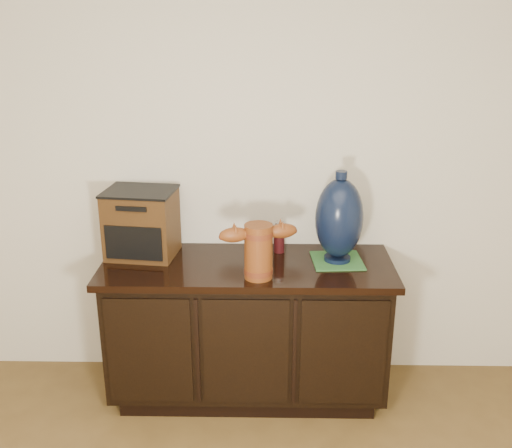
{
  "coord_description": "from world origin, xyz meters",
  "views": [
    {
      "loc": [
        0.09,
        -0.52,
        1.94
      ],
      "look_at": [
        0.04,
        2.18,
        0.98
      ],
      "focal_mm": 42.0,
      "sensor_mm": 36.0,
      "label": 1
    }
  ],
  "objects_px": {
    "tv_radio": "(142,223)",
    "lamp_base": "(339,219)",
    "sideboard": "(248,328)",
    "terracotta_vessel": "(258,248)",
    "spray_can": "(279,237)"
  },
  "relations": [
    {
      "from": "tv_radio",
      "to": "lamp_base",
      "type": "bearing_deg",
      "value": 2.95
    },
    {
      "from": "terracotta_vessel",
      "to": "lamp_base",
      "type": "bearing_deg",
      "value": 12.48
    },
    {
      "from": "lamp_base",
      "to": "sideboard",
      "type": "bearing_deg",
      "value": -175.3
    },
    {
      "from": "spray_can",
      "to": "terracotta_vessel",
      "type": "bearing_deg",
      "value": -107.73
    },
    {
      "from": "lamp_base",
      "to": "spray_can",
      "type": "relative_size",
      "value": 2.78
    },
    {
      "from": "lamp_base",
      "to": "spray_can",
      "type": "distance_m",
      "value": 0.35
    },
    {
      "from": "sideboard",
      "to": "lamp_base",
      "type": "distance_m",
      "value": 0.75
    },
    {
      "from": "tv_radio",
      "to": "spray_can",
      "type": "relative_size",
      "value": 2.28
    },
    {
      "from": "tv_radio",
      "to": "spray_can",
      "type": "bearing_deg",
      "value": 11.13
    },
    {
      "from": "tv_radio",
      "to": "lamp_base",
      "type": "height_order",
      "value": "lamp_base"
    },
    {
      "from": "sideboard",
      "to": "terracotta_vessel",
      "type": "bearing_deg",
      "value": -70.47
    },
    {
      "from": "terracotta_vessel",
      "to": "tv_radio",
      "type": "distance_m",
      "value": 0.66
    },
    {
      "from": "terracotta_vessel",
      "to": "tv_radio",
      "type": "bearing_deg",
      "value": 140.97
    },
    {
      "from": "sideboard",
      "to": "spray_can",
      "type": "height_order",
      "value": "spray_can"
    },
    {
      "from": "tv_radio",
      "to": "lamp_base",
      "type": "xyz_separation_m",
      "value": [
        0.99,
        -0.07,
        0.05
      ]
    }
  ]
}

